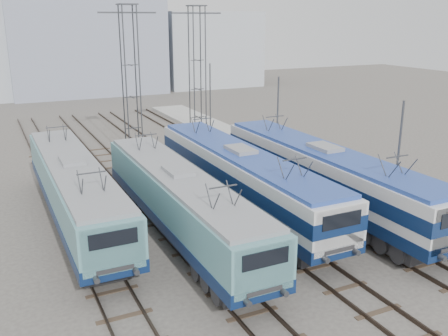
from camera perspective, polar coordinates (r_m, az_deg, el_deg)
ground at (r=22.61m, az=5.87°, el=-12.46°), size 160.00×160.00×0.00m
platform at (r=34.03m, az=13.55°, el=-2.32°), size 4.00×70.00×0.30m
locomotive_far_left at (r=28.07m, az=-16.65°, el=-2.23°), size 2.80×17.69×3.33m
locomotive_center_left at (r=25.39m, az=-5.01°, el=-3.66°), size 2.75×17.39×3.27m
locomotive_center_right at (r=28.70m, az=2.06°, el=-0.84°), size 2.89×18.25×3.43m
locomotive_far_right at (r=29.53m, az=11.51°, el=-0.59°), size 2.94×18.57×3.49m
catenary_tower_west at (r=40.34m, az=-10.61°, el=10.28°), size 4.50×1.20×12.00m
catenary_tower_east at (r=44.33m, az=-3.06°, el=11.10°), size 4.50×1.20×12.00m
mast_front at (r=27.80m, az=19.18°, el=0.15°), size 0.12×0.12×7.00m
mast_mid at (r=36.95m, az=6.11°, el=4.95°), size 0.12×0.12×7.00m
mast_rear at (r=47.39m, az=-1.59°, el=7.65°), size 0.12×0.12×7.00m
safety_cone at (r=26.99m, az=22.40°, el=-7.26°), size 0.35×0.35×0.60m
building_center at (r=80.05m, az=-15.81°, el=14.73°), size 22.00×14.00×18.00m
building_east at (r=86.09m, az=-2.11°, el=13.43°), size 16.00×12.00×12.00m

